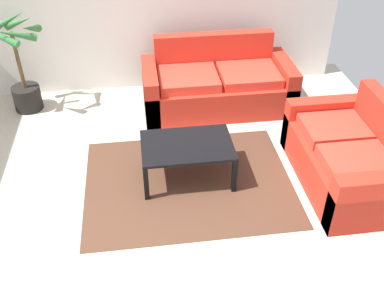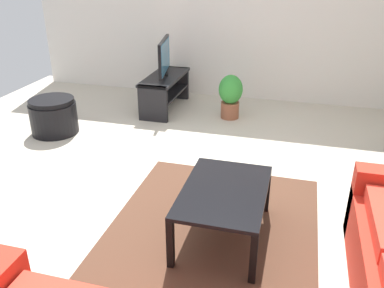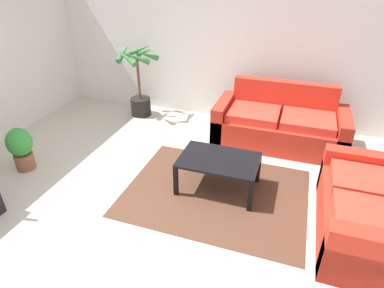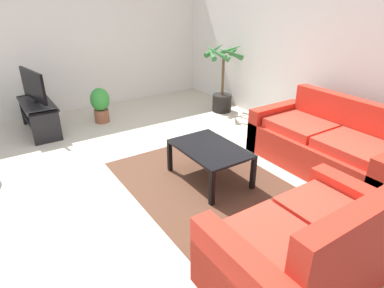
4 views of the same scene
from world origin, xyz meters
TOP-DOWN VIEW (x-y plane):
  - ground_plane at (0.00, 0.00)m, footprint 6.60×6.60m
  - couch_main at (1.19, 2.28)m, footprint 1.95×0.90m
  - couch_loveseat at (2.28, 0.56)m, footprint 0.90×1.53m
  - coffee_table at (0.61, 0.84)m, footprint 0.96×0.64m
  - area_rug at (0.61, 0.74)m, footprint 2.20×1.70m
  - potted_palm at (-1.33, 2.54)m, footprint 0.68×0.72m

SIDE VIEW (x-z plane):
  - ground_plane at x=0.00m, z-range 0.00..0.00m
  - area_rug at x=0.61m, z-range 0.00..0.01m
  - couch_loveseat at x=2.28m, z-range -0.15..0.75m
  - couch_main at x=1.19m, z-range -0.15..0.75m
  - coffee_table at x=0.61m, z-range 0.16..0.60m
  - potted_palm at x=-1.33m, z-range -0.08..1.19m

